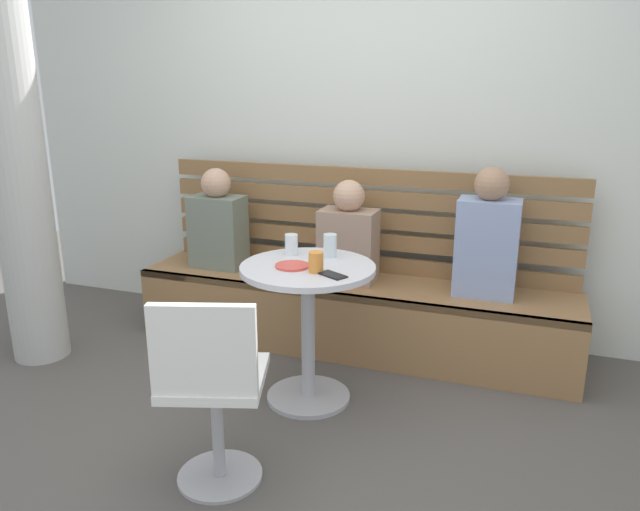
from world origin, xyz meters
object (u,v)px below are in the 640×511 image
white_chair (212,386)px  phone_on_table (333,275)px  cafe_table (308,307)px  plate_small (292,266)px  booth_bench (351,314)px  person_adult (487,239)px  cup_tumbler_orange (316,262)px  cup_glass_tall (330,245)px  cup_water_clear (291,245)px  person_child_left (348,237)px  person_child_middle (218,224)px

white_chair → phone_on_table: white_chair is taller
cafe_table → plate_small: 0.24m
plate_small → booth_bench: bearing=83.7°
white_chair → person_adult: (0.90, 1.54, 0.30)m
cup_tumbler_orange → plate_small: 0.15m
cafe_table → cup_glass_tall: size_ratio=6.17×
plate_small → cup_tumbler_orange: bearing=-14.9°
booth_bench → cup_water_clear: 0.81m
booth_bench → plate_small: size_ratio=15.88×
cafe_table → person_adult: size_ratio=1.01×
person_child_left → cafe_table: bearing=-89.6°
cup_water_clear → person_adult: bearing=30.9°
booth_bench → person_child_middle: size_ratio=4.15×
person_child_left → cup_glass_tall: bearing=-83.6°
white_chair → plate_small: bearing=87.4°
cup_tumbler_orange → booth_bench: bearing=94.2°
person_child_middle → cup_water_clear: bearing=-36.1°
cafe_table → cup_water_clear: size_ratio=6.73×
person_adult → cup_glass_tall: bearing=-144.4°
person_child_middle → cup_glass_tall: 1.07m
person_child_middle → cup_water_clear: person_child_middle is taller
person_adult → phone_on_table: person_adult is taller
person_child_left → phone_on_table: bearing=-77.9°
plate_small → phone_on_table: 0.24m
person_child_middle → phone_on_table: (1.06, -0.81, 0.02)m
booth_bench → cup_tumbler_orange: 0.97m
cup_tumbler_orange → person_child_middle: bearing=141.1°
person_child_left → cup_tumbler_orange: 0.79m
phone_on_table → person_child_middle: bearing=81.1°
cafe_table → plate_small: size_ratio=4.35×
person_child_middle → plate_small: bearing=-41.9°
person_adult → cup_glass_tall: (-0.75, -0.54, 0.03)m
person_child_middle → cup_glass_tall: bearing=-28.2°
white_chair → cup_tumbler_orange: size_ratio=8.50×
cup_water_clear → phone_on_table: (0.32, -0.27, -0.05)m
cafe_table → cup_glass_tall: 0.34m
booth_bench → cafe_table: bearing=-91.5°
white_chair → cup_water_clear: bearing=93.2°
person_child_middle → booth_bench: bearing=-0.1°
person_adult → plate_small: bearing=-138.2°
person_adult → person_child_left: 0.81m
white_chair → person_child_middle: (-0.79, 1.51, 0.26)m
phone_on_table → plate_small: bearing=102.5°
cup_tumbler_orange → plate_small: (-0.14, 0.04, -0.04)m
cup_water_clear → cup_tumbler_orange: (0.23, -0.24, -0.01)m
person_adult → booth_bench: bearing=-177.6°
person_child_left → cup_water_clear: 0.57m
white_chair → cup_glass_tall: 1.06m
white_chair → cup_tumbler_orange: bearing=76.6°
white_chair → person_child_left: size_ratio=1.36×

